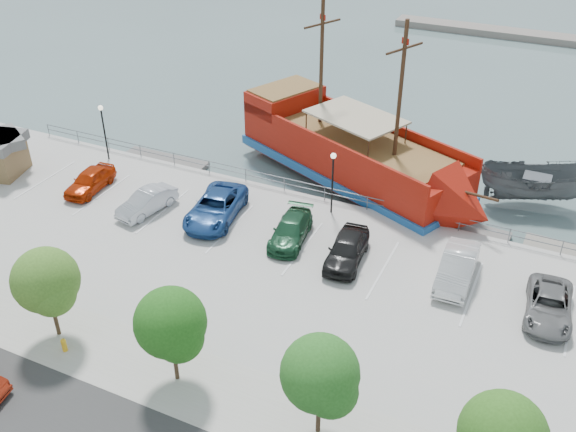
% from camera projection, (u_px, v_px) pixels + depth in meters
% --- Properties ---
extents(ground, '(160.00, 160.00, 0.00)m').
position_uv_depth(ground, '(289.00, 280.00, 37.31)').
color(ground, '#4D6262').
extents(sidewalk, '(100.00, 4.00, 0.05)m').
position_uv_depth(sidewalk, '(196.00, 385.00, 29.10)').
color(sidewalk, '#A8A49A').
rests_on(sidewalk, land_slab).
extents(seawall_railing, '(50.00, 0.06, 1.00)m').
position_uv_depth(seawall_railing, '(339.00, 196.00, 42.48)').
color(seawall_railing, '#585D62').
rests_on(seawall_railing, land_slab).
extents(far_shore, '(40.00, 3.00, 0.80)m').
position_uv_depth(far_shore, '(562.00, 40.00, 75.69)').
color(far_shore, gray).
rests_on(far_shore, ground).
extents(pirate_ship, '(21.14, 13.44, 13.23)m').
position_uv_depth(pirate_ship, '(367.00, 162.00, 45.17)').
color(pirate_ship, '#941308').
rests_on(pirate_ship, ground).
extents(patrol_boat, '(8.19, 5.02, 2.97)m').
position_uv_depth(patrol_boat, '(535.00, 187.00, 43.66)').
color(patrol_boat, '#4C5153').
rests_on(patrol_boat, ground).
extents(dock_west, '(6.96, 2.09, 0.40)m').
position_uv_depth(dock_west, '(164.00, 161.00, 49.63)').
color(dock_west, slate).
rests_on(dock_west, ground).
extents(dock_mid, '(7.43, 2.56, 0.42)m').
position_uv_depth(dock_mid, '(451.00, 228.00, 41.62)').
color(dock_mid, slate).
rests_on(dock_mid, ground).
extents(fire_hydrant, '(0.27, 0.27, 0.77)m').
position_uv_depth(fire_hydrant, '(64.00, 345.00, 30.75)').
color(fire_hydrant, gold).
rests_on(fire_hydrant, sidewalk).
extents(lamp_post_left, '(0.36, 0.36, 4.28)m').
position_uv_depth(lamp_post_left, '(103.00, 123.00, 46.66)').
color(lamp_post_left, black).
rests_on(lamp_post_left, land_slab).
extents(lamp_post_mid, '(0.36, 0.36, 4.28)m').
position_uv_depth(lamp_post_mid, '(333.00, 172.00, 40.20)').
color(lamp_post_mid, black).
rests_on(lamp_post_mid, land_slab).
extents(tree_c, '(3.30, 3.20, 5.00)m').
position_uv_depth(tree_c, '(47.00, 283.00, 30.12)').
color(tree_c, '#473321').
rests_on(tree_c, sidewalk).
extents(tree_d, '(3.30, 3.20, 5.00)m').
position_uv_depth(tree_d, '(172.00, 326.00, 27.61)').
color(tree_d, '#473321').
rests_on(tree_d, sidewalk).
extents(tree_e, '(3.30, 3.20, 5.00)m').
position_uv_depth(tree_e, '(323.00, 377.00, 25.10)').
color(tree_e, '#473321').
rests_on(tree_e, sidewalk).
extents(parked_car_a, '(2.13, 4.50, 1.49)m').
position_uv_depth(parked_car_a, '(90.00, 180.00, 43.85)').
color(parked_car_a, '#AD2704').
rests_on(parked_car_a, land_slab).
extents(parked_car_b, '(2.32, 4.55, 1.43)m').
position_uv_depth(parked_car_b, '(147.00, 202.00, 41.48)').
color(parked_car_b, '#B4B9C1').
rests_on(parked_car_b, land_slab).
extents(parked_car_c, '(3.62, 6.25, 1.64)m').
position_uv_depth(parked_car_c, '(216.00, 207.00, 40.72)').
color(parked_car_c, navy).
rests_on(parked_car_c, land_slab).
extents(parked_car_d, '(2.61, 4.97, 1.37)m').
position_uv_depth(parked_car_d, '(291.00, 230.00, 38.70)').
color(parked_car_d, '#19462A').
rests_on(parked_car_d, land_slab).
extents(parked_car_e, '(2.39, 4.94, 1.63)m').
position_uv_depth(parked_car_e, '(347.00, 249.00, 36.80)').
color(parked_car_e, black).
rests_on(parked_car_e, land_slab).
extents(parked_car_f, '(1.91, 5.09, 1.66)m').
position_uv_depth(parked_car_f, '(457.00, 268.00, 35.26)').
color(parked_car_f, silver).
rests_on(parked_car_f, land_slab).
extents(parked_car_g, '(2.59, 5.05, 1.36)m').
position_uv_depth(parked_car_g, '(549.00, 306.00, 32.78)').
color(parked_car_g, slate).
rests_on(parked_car_g, land_slab).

